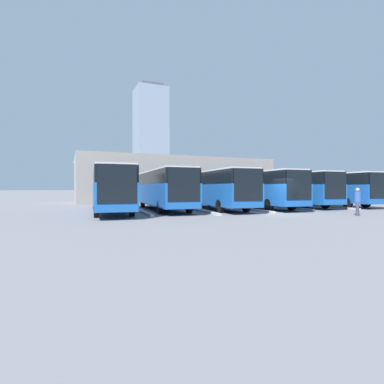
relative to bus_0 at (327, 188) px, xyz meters
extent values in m
plane|color=slate|center=(10.85, 5.71, -1.82)|extent=(600.00, 600.00, 0.00)
cube|color=#19519E|center=(0.00, -0.02, -0.54)|extent=(3.28, 12.03, 1.66)
cube|color=black|center=(0.00, -0.02, 0.80)|extent=(3.23, 11.85, 1.02)
cube|color=black|center=(0.42, 5.93, 0.22)|extent=(2.15, 0.19, 2.18)
cube|color=#19519E|center=(0.42, 5.93, -1.15)|extent=(2.32, 0.22, 0.40)
cube|color=silver|center=(0.00, -0.02, 1.37)|extent=(3.14, 11.55, 0.12)
cylinder|color=black|center=(-0.81, 3.73, -1.34)|extent=(0.37, 0.99, 0.97)
cylinder|color=black|center=(1.33, 3.58, -1.34)|extent=(0.37, 0.99, 0.97)
cylinder|color=black|center=(-1.33, -3.62, -1.34)|extent=(0.37, 0.99, 0.97)
cylinder|color=black|center=(0.81, -3.77, -1.34)|extent=(0.37, 0.99, 0.97)
cube|color=#B2B2AD|center=(2.17, 1.77, -1.74)|extent=(0.79, 7.84, 0.15)
cube|color=#19519E|center=(4.34, -0.62, -0.54)|extent=(3.28, 12.03, 1.66)
cube|color=black|center=(4.34, -0.62, 0.80)|extent=(3.23, 11.85, 1.02)
cube|color=black|center=(4.76, 5.32, 0.22)|extent=(2.15, 0.19, 2.18)
cube|color=#19519E|center=(4.76, 5.33, -1.15)|extent=(2.32, 0.22, 0.40)
cube|color=silver|center=(4.34, -0.62, 1.37)|extent=(3.14, 11.55, 0.12)
cylinder|color=black|center=(3.53, 3.13, -1.34)|extent=(0.37, 0.99, 0.97)
cylinder|color=black|center=(5.67, 2.98, -1.34)|extent=(0.37, 0.99, 0.97)
cylinder|color=black|center=(3.01, -4.22, -1.34)|extent=(0.37, 0.99, 0.97)
cylinder|color=black|center=(5.15, -4.37, -1.34)|extent=(0.37, 0.99, 0.97)
cube|color=#B2B2AD|center=(6.51, 1.16, -1.74)|extent=(0.79, 7.84, 0.15)
cube|color=#19519E|center=(8.68, 0.04, -0.54)|extent=(3.28, 12.03, 1.66)
cube|color=black|center=(8.68, 0.04, 0.80)|extent=(3.23, 11.85, 1.02)
cube|color=black|center=(9.10, 5.99, 0.22)|extent=(2.15, 0.19, 2.18)
cube|color=#19519E|center=(9.10, 5.99, -1.15)|extent=(2.32, 0.22, 0.40)
cube|color=silver|center=(8.68, 0.04, 1.37)|extent=(3.14, 11.55, 0.12)
cylinder|color=black|center=(7.87, 3.79, -1.34)|extent=(0.37, 0.99, 0.97)
cylinder|color=black|center=(10.01, 3.64, -1.34)|extent=(0.37, 0.99, 0.97)
cylinder|color=black|center=(7.35, -3.56, -1.34)|extent=(0.37, 0.99, 0.97)
cylinder|color=black|center=(9.49, -3.71, -1.34)|extent=(0.37, 0.99, 0.97)
cube|color=#B2B2AD|center=(10.85, 1.83, -1.74)|extent=(0.79, 7.84, 0.15)
cube|color=#19519E|center=(13.02, 0.05, -0.54)|extent=(3.28, 12.03, 1.66)
cube|color=black|center=(13.02, 0.05, 0.80)|extent=(3.23, 11.85, 1.02)
cube|color=black|center=(13.44, 5.99, 0.22)|extent=(2.15, 0.19, 2.18)
cube|color=#19519E|center=(13.44, 6.00, -1.15)|extent=(2.32, 0.22, 0.40)
cube|color=silver|center=(13.02, 0.05, 1.37)|extent=(3.14, 11.55, 0.12)
cylinder|color=black|center=(12.21, 3.80, -1.34)|extent=(0.37, 0.99, 0.97)
cylinder|color=black|center=(14.35, 3.65, -1.34)|extent=(0.37, 0.99, 0.97)
cylinder|color=black|center=(11.69, -3.55, -1.34)|extent=(0.37, 0.99, 0.97)
cylinder|color=black|center=(13.83, -3.70, -1.34)|extent=(0.37, 0.99, 0.97)
cube|color=#B2B2AD|center=(15.19, 1.83, -1.74)|extent=(0.79, 7.84, 0.15)
cube|color=#19519E|center=(17.36, -0.71, -0.54)|extent=(3.28, 12.03, 1.66)
cube|color=black|center=(17.36, -0.71, 0.80)|extent=(3.23, 11.85, 1.02)
cube|color=black|center=(17.78, 5.23, 0.22)|extent=(2.15, 0.19, 2.18)
cube|color=#19519E|center=(17.78, 5.24, -1.15)|extent=(2.32, 0.22, 0.40)
cube|color=silver|center=(17.36, -0.71, 1.37)|extent=(3.14, 11.55, 0.12)
cylinder|color=black|center=(16.55, 3.04, -1.34)|extent=(0.37, 0.99, 0.97)
cylinder|color=black|center=(18.69, 2.89, -1.34)|extent=(0.37, 0.99, 0.97)
cylinder|color=black|center=(16.03, -4.31, -1.34)|extent=(0.37, 0.99, 0.97)
cylinder|color=black|center=(18.17, -4.46, -1.34)|extent=(0.37, 0.99, 0.97)
cube|color=#B2B2AD|center=(19.53, 1.07, -1.74)|extent=(0.79, 7.84, 0.15)
cube|color=#19519E|center=(21.70, 0.27, -0.54)|extent=(3.28, 12.03, 1.66)
cube|color=black|center=(21.70, 0.27, 0.80)|extent=(3.23, 11.85, 1.02)
cube|color=black|center=(22.12, 6.21, 0.22)|extent=(2.15, 0.19, 2.18)
cube|color=#19519E|center=(22.12, 6.22, -1.15)|extent=(2.32, 0.22, 0.40)
cube|color=silver|center=(21.70, 0.27, 1.37)|extent=(3.14, 11.55, 0.12)
cylinder|color=black|center=(20.89, 4.02, -1.34)|extent=(0.37, 0.99, 0.97)
cylinder|color=black|center=(23.03, 3.87, -1.34)|extent=(0.37, 0.99, 0.97)
cylinder|color=black|center=(20.37, -3.33, -1.34)|extent=(0.37, 0.99, 0.97)
cylinder|color=black|center=(22.51, -3.48, -1.34)|extent=(0.37, 0.99, 0.97)
cylinder|color=#38384C|center=(7.18, 9.21, -1.38)|extent=(0.28, 0.28, 0.88)
cylinder|color=#38384C|center=(7.36, 9.35, -1.38)|extent=(0.28, 0.28, 0.88)
cylinder|color=#2D4C99|center=(7.27, 9.28, -0.59)|extent=(0.57, 0.57, 0.70)
sphere|color=tan|center=(7.27, 9.28, -0.12)|extent=(0.24, 0.24, 0.24)
cube|color=gray|center=(10.85, -16.44, 1.11)|extent=(25.86, 10.29, 5.87)
cube|color=silver|center=(10.85, -23.09, 3.80)|extent=(25.86, 3.00, 0.24)
cylinder|color=slate|center=(1.80, -24.19, 0.99)|extent=(0.20, 0.20, 5.62)
cylinder|color=slate|center=(19.90, -24.19, 0.99)|extent=(0.20, 0.20, 5.62)
cube|color=#7F8EA3|center=(-23.24, -158.13, 29.81)|extent=(18.65, 18.65, 63.26)
cube|color=#4C4C51|center=(-23.24, -158.13, 62.64)|extent=(13.05, 13.05, 2.40)
camera|label=1|loc=(24.68, 23.02, -0.03)|focal=28.00mm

